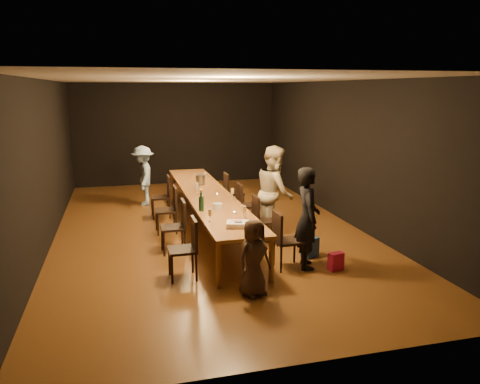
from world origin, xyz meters
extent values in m
plane|color=#4C2B13|center=(0.00, 0.00, 0.00)|extent=(10.00, 10.00, 0.00)
cube|color=black|center=(0.00, 5.00, 1.50)|extent=(6.00, 0.04, 3.00)
cube|color=black|center=(0.00, -5.00, 1.50)|extent=(6.00, 0.04, 3.00)
cube|color=black|center=(-3.00, 0.00, 1.50)|extent=(0.04, 10.00, 3.00)
cube|color=black|center=(3.00, 0.00, 1.50)|extent=(0.04, 10.00, 3.00)
cube|color=silver|center=(0.00, 0.00, 3.00)|extent=(6.00, 10.00, 0.04)
cube|color=brown|center=(0.00, 0.00, 0.72)|extent=(0.90, 6.00, 0.05)
cylinder|color=brown|center=(-0.40, -2.90, 0.35)|extent=(0.08, 0.08, 0.70)
cylinder|color=brown|center=(0.40, -2.90, 0.35)|extent=(0.08, 0.08, 0.70)
cylinder|color=brown|center=(-0.40, 2.90, 0.35)|extent=(0.08, 0.08, 0.70)
cylinder|color=brown|center=(0.40, 2.90, 0.35)|extent=(0.08, 0.08, 0.70)
imported|color=black|center=(1.15, -2.44, 0.82)|extent=(0.50, 0.66, 1.64)
imported|color=beige|center=(1.15, -0.82, 0.89)|extent=(0.81, 0.97, 1.79)
imported|color=#85A7CE|center=(-1.15, 2.44, 0.74)|extent=(0.56, 0.96, 1.47)
imported|color=#433125|center=(0.03, -3.23, 0.55)|extent=(0.63, 0.54, 1.09)
cube|color=#D41F5B|center=(1.55, -2.69, 0.14)|extent=(0.26, 0.18, 0.28)
cube|color=#214C92|center=(1.39, -2.03, 0.17)|extent=(0.32, 0.28, 0.34)
cube|color=white|center=(0.02, -2.40, 0.79)|extent=(0.40, 0.35, 0.08)
cube|color=black|center=(0.02, -2.43, 0.83)|extent=(0.14, 0.12, 0.00)
cube|color=red|center=(0.02, -2.33, 0.83)|extent=(0.18, 0.08, 0.00)
cylinder|color=silver|center=(-0.06, -1.26, 0.80)|extent=(0.24, 0.24, 0.10)
cylinder|color=#A6A6AA|center=(0.01, 0.94, 0.86)|extent=(0.22, 0.22, 0.22)
cylinder|color=#B2B7B2|center=(0.15, -1.64, 0.77)|extent=(0.05, 0.05, 0.03)
cylinder|color=#B2B7B2|center=(0.15, -0.20, 0.77)|extent=(0.05, 0.05, 0.03)
cylinder|color=#B2B7B2|center=(0.15, 1.93, 0.77)|extent=(0.05, 0.05, 0.03)
camera|label=1|loc=(-1.69, -9.09, 2.83)|focal=35.00mm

